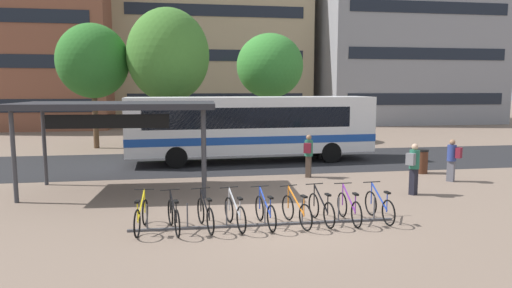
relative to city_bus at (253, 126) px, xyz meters
The scene contains 24 objects.
ground 10.00m from the city_bus, 93.77° to the right, with size 200.00×200.00×0.00m, color #7A6656.
bus_lane_asphalt 1.89m from the city_bus, behind, with size 80.00×7.20×0.01m, color #232326.
city_bus is the anchor object (origin of this frame).
bike_rack 10.61m from the city_bus, 96.97° to the right, with size 7.13×0.18×0.70m.
parked_bicycle_yellow_0 11.34m from the city_bus, 113.43° to the right, with size 0.52×1.72×0.99m.
parked_bicycle_black_1 11.18m from the city_bus, 109.23° to the right, with size 0.53×1.70×0.99m.
parked_bicycle_black_2 10.89m from the city_bus, 105.27° to the right, with size 0.54×1.70×0.99m.
parked_bicycle_silver_3 10.72m from the city_bus, 101.25° to the right, with size 0.56×1.70×0.99m.
parked_bicycle_blue_4 10.60m from the city_bus, 96.91° to the right, with size 0.52×1.71×0.99m.
parked_bicycle_orange_5 10.57m from the city_bus, 92.33° to the right, with size 0.59×1.69×0.99m.
parked_bicycle_black_6 10.48m from the city_bus, 88.42° to the right, with size 0.52×1.72×0.99m.
parked_bicycle_purple_7 10.58m from the city_bus, 84.18° to the right, with size 0.52×1.72×0.99m.
parked_bicycle_blue_8 10.67m from the city_bus, 79.37° to the right, with size 0.52×1.72×0.99m.
transit_shelter 8.06m from the city_bus, 135.01° to the right, with size 6.95×3.85×3.14m.
commuter_grey_pack_0 8.95m from the city_bus, 60.70° to the right, with size 0.60×0.55×1.77m.
commuter_maroon_pack_1 4.66m from the city_bus, 69.11° to the right, with size 0.51×0.60×1.75m.
commuter_maroon_pack_2 9.21m from the city_bus, 40.63° to the right, with size 0.57×0.60×1.66m.
trash_bin 7.99m from the city_bus, 32.08° to the right, with size 0.55×0.55×1.03m.
street_tree_0 9.35m from the city_bus, 73.61° to the left, with size 4.49×4.49×7.27m.
street_tree_1 8.22m from the city_bus, 125.08° to the left, with size 4.90×4.90×8.36m.
street_tree_2 11.27m from the city_bus, 143.37° to the left, with size 4.20×4.20×7.42m.
building_left_wing 31.00m from the city_bus, 127.74° to the left, with size 17.38×12.63×18.02m.
building_right_wing 31.29m from the city_bus, 50.01° to the left, with size 18.03×10.63×17.03m.
building_centre_block 29.42m from the city_bus, 90.12° to the left, with size 19.47×12.61×16.86m.
Camera 1 is at (-2.70, -11.99, 3.67)m, focal length 31.50 mm.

